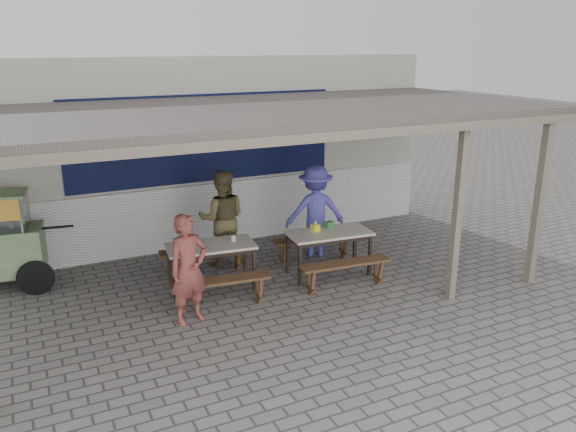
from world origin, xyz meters
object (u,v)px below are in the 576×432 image
(bench_left_street, at_px, (221,286))
(donation_box, at_px, (329,225))
(bench_right_street, at_px, (345,269))
(tissue_box, at_px, (315,228))
(table_right, at_px, (329,236))
(patron_street_side, at_px, (189,269))
(bench_right_wall, at_px, (314,243))
(table_left, at_px, (211,250))
(condiment_bowl, at_px, (189,242))
(patron_right_table, at_px, (315,211))
(condiment_jar, at_px, (233,238))
(patron_wall_side, at_px, (222,219))
(bench_left_wall, at_px, (204,255))

(bench_left_street, distance_m, donation_box, 2.27)
(bench_right_street, bearing_deg, tissue_box, 104.81)
(table_right, relative_size, patron_street_side, 0.91)
(bench_right_wall, height_order, donation_box, donation_box)
(table_left, bearing_deg, condiment_bowl, 155.68)
(patron_street_side, bearing_deg, donation_box, 3.05)
(table_right, bearing_deg, condiment_bowl, 174.40)
(patron_right_table, height_order, condiment_jar, patron_right_table)
(table_right, relative_size, patron_right_table, 0.86)
(table_left, height_order, condiment_bowl, condiment_bowl)
(patron_wall_side, xyz_separation_m, donation_box, (1.55, -0.96, -0.04))
(table_left, bearing_deg, bench_right_wall, 17.38)
(bench_right_street, xyz_separation_m, patron_street_side, (-2.49, 0.01, 0.44))
(bench_left_street, height_order, patron_street_side, patron_street_side)
(patron_street_side, relative_size, tissue_box, 13.31)
(table_left, xyz_separation_m, patron_wall_side, (0.51, 0.90, 0.18))
(bench_left_wall, height_order, patron_right_table, patron_right_table)
(bench_right_wall, relative_size, condiment_bowl, 7.49)
(bench_left_wall, distance_m, bench_right_wall, 1.95)
(bench_right_wall, bearing_deg, patron_right_table, 63.69)
(bench_left_wall, height_order, condiment_bowl, condiment_bowl)
(table_left, height_order, condiment_jar, condiment_jar)
(tissue_box, bearing_deg, table_right, -36.26)
(bench_left_street, height_order, condiment_bowl, condiment_bowl)
(bench_left_wall, relative_size, patron_street_side, 0.94)
(table_right, relative_size, condiment_bowl, 7.18)
(condiment_bowl, bearing_deg, bench_left_street, -75.90)
(patron_wall_side, bearing_deg, bench_right_wall, -178.69)
(tissue_box, bearing_deg, table_left, 176.12)
(bench_left_wall, bearing_deg, patron_right_table, 6.33)
(bench_right_street, relative_size, condiment_bowl, 7.49)
(table_left, relative_size, bench_left_street, 0.96)
(bench_right_wall, height_order, patron_wall_side, patron_wall_side)
(bench_right_street, bearing_deg, patron_street_side, -174.79)
(bench_right_wall, xyz_separation_m, condiment_bowl, (-2.30, -0.20, 0.44))
(bench_left_wall, xyz_separation_m, table_right, (1.87, -0.93, 0.33))
(condiment_bowl, bearing_deg, bench_right_street, -25.98)
(bench_right_street, distance_m, condiment_bowl, 2.47)
(patron_street_side, bearing_deg, patron_wall_side, 43.90)
(table_right, height_order, bench_right_wall, table_right)
(table_left, bearing_deg, bench_left_street, -90.00)
(patron_wall_side, bearing_deg, condiment_bowl, 62.48)
(table_left, height_order, bench_right_wall, table_left)
(bench_left_wall, bearing_deg, table_right, -19.53)
(patron_street_side, distance_m, tissue_box, 2.49)
(donation_box, distance_m, condiment_bowl, 2.36)
(bench_right_street, bearing_deg, table_left, 160.21)
(bench_right_street, relative_size, patron_wall_side, 0.88)
(bench_left_wall, xyz_separation_m, patron_street_side, (-0.68, -1.55, 0.44))
(patron_wall_side, relative_size, condiment_bowl, 8.53)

